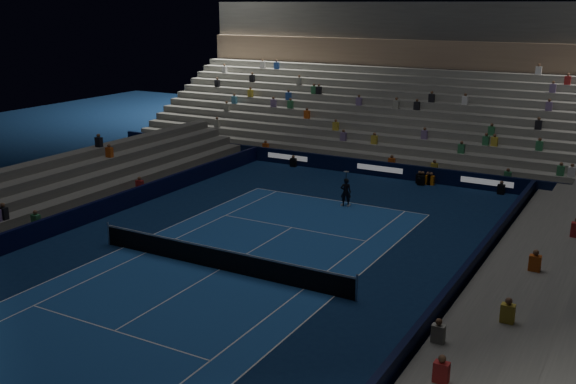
# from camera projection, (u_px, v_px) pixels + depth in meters

# --- Properties ---
(ground) EXTENTS (90.00, 90.00, 0.00)m
(ground) POSITION_uv_depth(u_px,v_px,m) (220.00, 270.00, 28.60)
(ground) COLOR #0B2045
(ground) RESTS_ON ground
(court_surface) EXTENTS (10.97, 23.77, 0.01)m
(court_surface) POSITION_uv_depth(u_px,v_px,m) (220.00, 270.00, 28.60)
(court_surface) COLOR #1B4B96
(court_surface) RESTS_ON ground
(sponsor_barrier_far) EXTENTS (44.00, 0.25, 1.00)m
(sponsor_barrier_far) POSITION_uv_depth(u_px,v_px,m) (380.00, 169.00, 43.97)
(sponsor_barrier_far) COLOR black
(sponsor_barrier_far) RESTS_ON ground
(sponsor_barrier_east) EXTENTS (0.25, 37.00, 1.00)m
(sponsor_barrier_east) POSITION_uv_depth(u_px,v_px,m) (441.00, 308.00, 23.89)
(sponsor_barrier_east) COLOR black
(sponsor_barrier_east) RESTS_ON ground
(sponsor_barrier_west) EXTENTS (0.25, 37.00, 1.00)m
(sponsor_barrier_west) POSITION_uv_depth(u_px,v_px,m) (59.00, 224.00, 33.04)
(sponsor_barrier_west) COLOR black
(sponsor_barrier_west) RESTS_ON ground
(grandstand_main) EXTENTS (44.00, 15.20, 11.20)m
(grandstand_main) POSITION_uv_depth(u_px,v_px,m) (427.00, 107.00, 51.06)
(grandstand_main) COLOR slate
(grandstand_main) RESTS_ON ground
(grandstand_east) EXTENTS (5.00, 37.00, 2.50)m
(grandstand_east) POSITION_uv_depth(u_px,v_px,m) (543.00, 319.00, 22.14)
(grandstand_east) COLOR slate
(grandstand_east) RESTS_ON ground
(grandstand_west) EXTENTS (5.00, 37.00, 2.50)m
(grandstand_west) POSITION_uv_depth(u_px,v_px,m) (12.00, 206.00, 34.56)
(grandstand_west) COLOR #5F5F5B
(grandstand_west) RESTS_ON ground
(tennis_net) EXTENTS (12.90, 0.10, 1.10)m
(tennis_net) POSITION_uv_depth(u_px,v_px,m) (219.00, 259.00, 28.46)
(tennis_net) COLOR #B2B2B7
(tennis_net) RESTS_ON ground
(tennis_player) EXTENTS (0.70, 0.58, 1.64)m
(tennis_player) POSITION_uv_depth(u_px,v_px,m) (346.00, 192.00, 37.38)
(tennis_player) COLOR black
(tennis_player) RESTS_ON ground
(broadcast_camera) EXTENTS (0.57, 0.95, 0.59)m
(broadcast_camera) POSITION_uv_depth(u_px,v_px,m) (421.00, 180.00, 41.96)
(broadcast_camera) COLOR black
(broadcast_camera) RESTS_ON ground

